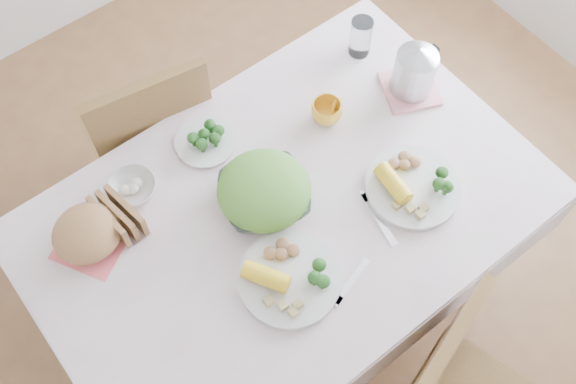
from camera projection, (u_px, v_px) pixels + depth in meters
floor at (287, 297)px, 2.67m from camera, size 3.60×3.60×0.00m
dining_table at (287, 260)px, 2.34m from camera, size 1.40×0.90×0.75m
tablecloth at (287, 211)px, 2.01m from camera, size 1.50×1.00×0.01m
chair_far at (147, 128)px, 2.50m from camera, size 0.49×0.49×0.94m
salad_bowl at (264, 195)px, 1.99m from camera, size 0.33×0.33×0.06m
dinner_plate_left at (289, 279)px, 1.88m from camera, size 0.34×0.34×0.02m
dinner_plate_right at (412, 188)px, 2.02m from camera, size 0.39×0.39×0.02m
broccoli_plate at (205, 142)px, 2.10m from camera, size 0.24×0.24×0.02m
napkin at (93, 242)px, 1.95m from camera, size 0.26×0.26×0.00m
bread_loaf at (87, 234)px, 1.90m from camera, size 0.25×0.24×0.12m
fruit_bowl at (133, 188)px, 2.01m from camera, size 0.16×0.16×0.05m
yellow_mug at (326, 112)px, 2.12m from camera, size 0.13×0.13×0.08m
glass_tumbler at (360, 38)px, 2.24m from camera, size 0.08×0.08×0.14m
pink_tray at (410, 89)px, 2.21m from camera, size 0.23×0.23×0.01m
electric_kettle at (416, 67)px, 2.11m from camera, size 0.15×0.15×0.19m
fork_left at (303, 273)px, 1.90m from camera, size 0.11×0.16×0.00m
fork_right at (379, 219)px, 1.98m from camera, size 0.06×0.19×0.00m
knife at (352, 281)px, 1.89m from camera, size 0.16×0.06×0.00m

